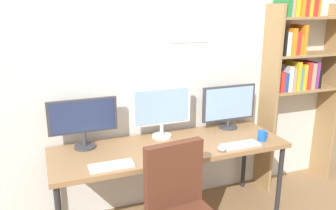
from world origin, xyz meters
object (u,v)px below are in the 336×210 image
(monitor_right, at_px, (229,105))
(mouse_right_side, at_px, (221,149))
(monitor_center, at_px, (162,109))
(keyboard_left, at_px, (111,166))
(desk, at_px, (170,151))
(coffee_mug, at_px, (262,136))
(keyboard_right, at_px, (240,145))
(mouse_left_side, at_px, (158,156))
(monitor_left, at_px, (83,120))
(bookshelf, at_px, (298,65))

(monitor_right, height_order, mouse_right_side, monitor_right)
(monitor_center, height_order, keyboard_left, monitor_center)
(desk, relative_size, coffee_mug, 19.14)
(monitor_center, relative_size, keyboard_right, 1.62)
(mouse_left_side, bearing_deg, monitor_left, 141.12)
(monitor_center, bearing_deg, desk, -90.00)
(desk, relative_size, keyboard_left, 6.08)
(mouse_left_side, bearing_deg, monitor_right, 25.48)
(keyboard_right, xyz_separation_m, mouse_right_side, (-0.20, -0.03, 0.01))
(coffee_mug, bearing_deg, monitor_center, 153.81)
(monitor_center, xyz_separation_m, mouse_right_side, (0.36, -0.47, -0.25))
(bookshelf, xyz_separation_m, coffee_mug, (-0.68, -0.42, -0.53))
(monitor_right, bearing_deg, keyboard_right, -106.87)
(desk, height_order, monitor_right, monitor_right)
(monitor_center, relative_size, coffee_mug, 5.19)
(monitor_right, bearing_deg, bookshelf, 1.29)
(desk, xyz_separation_m, monitor_left, (-0.69, 0.21, 0.31))
(keyboard_left, bearing_deg, monitor_left, 106.87)
(monitor_left, bearing_deg, keyboard_left, -73.13)
(monitor_center, distance_m, keyboard_right, 0.76)
(monitor_left, relative_size, mouse_right_side, 5.94)
(mouse_left_side, height_order, coffee_mug, coffee_mug)
(bookshelf, relative_size, keyboard_left, 6.11)
(monitor_left, distance_m, keyboard_right, 1.35)
(monitor_left, bearing_deg, mouse_right_side, -23.98)
(keyboard_left, relative_size, keyboard_right, 0.98)
(keyboard_right, distance_m, mouse_left_side, 0.74)
(monitor_right, bearing_deg, mouse_left_side, -154.52)
(bookshelf, relative_size, monitor_center, 3.71)
(bookshelf, distance_m, monitor_center, 1.52)
(monitor_right, height_order, mouse_left_side, monitor_right)
(keyboard_right, height_order, mouse_right_side, mouse_right_side)
(monitor_right, height_order, coffee_mug, monitor_right)
(keyboard_left, bearing_deg, mouse_right_side, -1.59)
(coffee_mug, bearing_deg, keyboard_right, -170.23)
(desk, distance_m, monitor_center, 0.39)
(monitor_right, relative_size, mouse_left_side, 5.80)
(mouse_left_side, height_order, mouse_right_side, same)
(monitor_left, bearing_deg, coffee_mug, -14.84)
(monitor_left, distance_m, monitor_center, 0.69)
(mouse_right_side, bearing_deg, keyboard_right, 7.18)
(bookshelf, distance_m, mouse_left_side, 1.81)
(keyboard_left, bearing_deg, keyboard_right, 0.00)
(monitor_center, bearing_deg, mouse_right_side, -52.60)
(keyboard_left, xyz_separation_m, mouse_left_side, (0.38, 0.03, 0.01))
(mouse_left_side, xyz_separation_m, coffee_mug, (0.99, 0.02, 0.03))
(monitor_right, xyz_separation_m, mouse_right_side, (-0.34, -0.47, -0.22))
(monitor_left, xyz_separation_m, keyboard_right, (1.25, -0.44, -0.24))
(bookshelf, relative_size, monitor_left, 3.58)
(monitor_right, height_order, keyboard_right, monitor_right)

